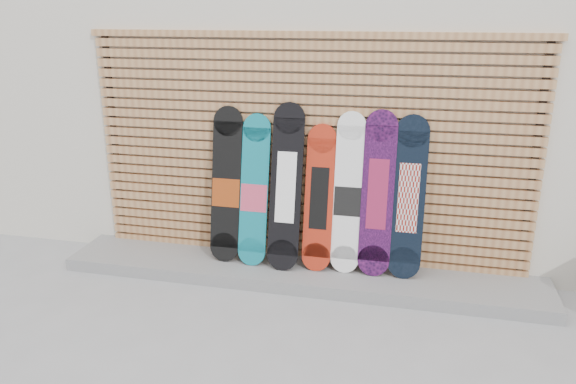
% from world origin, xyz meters
% --- Properties ---
extents(ground, '(80.00, 80.00, 0.00)m').
position_xyz_m(ground, '(0.00, 0.00, 0.00)').
color(ground, gray).
rests_on(ground, ground).
extents(building, '(12.00, 5.00, 3.60)m').
position_xyz_m(building, '(0.50, 3.50, 1.80)').
color(building, beige).
rests_on(building, ground).
extents(concrete_step, '(4.60, 0.70, 0.12)m').
position_xyz_m(concrete_step, '(-0.15, 0.68, 0.06)').
color(concrete_step, gray).
rests_on(concrete_step, ground).
extents(slat_wall, '(4.26, 0.08, 2.29)m').
position_xyz_m(slat_wall, '(-0.15, 0.97, 1.21)').
color(slat_wall, '#AB7447').
rests_on(slat_wall, ground).
extents(snowboard_0, '(0.29, 0.31, 1.49)m').
position_xyz_m(snowboard_0, '(-0.90, 0.79, 0.85)').
color(snowboard_0, black).
rests_on(snowboard_0, concrete_step).
extents(snowboard_1, '(0.27, 0.34, 1.43)m').
position_xyz_m(snowboard_1, '(-0.62, 0.77, 0.82)').
color(snowboard_1, '#0D7483').
rests_on(snowboard_1, concrete_step).
extents(snowboard_2, '(0.30, 0.38, 1.55)m').
position_xyz_m(snowboard_2, '(-0.30, 0.76, 0.89)').
color(snowboard_2, black).
rests_on(snowboard_2, concrete_step).
extents(snowboard_3, '(0.27, 0.32, 1.36)m').
position_xyz_m(snowboard_3, '(0.01, 0.79, 0.80)').
color(snowboard_3, '#B02712').
rests_on(snowboard_3, concrete_step).
extents(snowboard_4, '(0.26, 0.29, 1.49)m').
position_xyz_m(snowboard_4, '(0.27, 0.80, 0.85)').
color(snowboard_4, white).
rests_on(snowboard_4, concrete_step).
extents(snowboard_5, '(0.29, 0.30, 1.52)m').
position_xyz_m(snowboard_5, '(0.54, 0.80, 0.88)').
color(snowboard_5, black).
rests_on(snowboard_5, concrete_step).
extents(snowboard_6, '(0.30, 0.29, 1.48)m').
position_xyz_m(snowboard_6, '(0.82, 0.80, 0.86)').
color(snowboard_6, black).
rests_on(snowboard_6, concrete_step).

